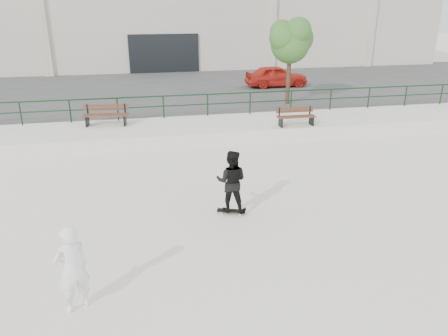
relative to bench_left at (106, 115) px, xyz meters
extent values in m
plane|color=silver|center=(3.47, -10.13, -0.93)|extent=(120.00, 120.00, 0.00)
cube|color=beige|center=(3.47, -0.63, -0.68)|extent=(30.00, 3.00, 0.50)
cube|color=#3D3D3D|center=(3.47, 7.87, -0.68)|extent=(60.00, 14.00, 0.50)
cylinder|color=#13361A|center=(3.47, 0.67, 0.57)|extent=(28.00, 0.06, 0.06)
cylinder|color=#13361A|center=(3.47, 0.67, 0.12)|extent=(28.00, 0.05, 0.05)
cylinder|color=#13361A|center=(-3.53, 0.67, 0.07)|extent=(0.06, 0.06, 1.00)
cylinder|color=#13361A|center=(-1.53, 0.67, 0.07)|extent=(0.06, 0.06, 1.00)
cylinder|color=#13361A|center=(0.47, 0.67, 0.07)|extent=(0.06, 0.06, 1.00)
cylinder|color=#13361A|center=(2.47, 0.67, 0.07)|extent=(0.06, 0.06, 1.00)
cylinder|color=#13361A|center=(4.47, 0.67, 0.07)|extent=(0.06, 0.06, 1.00)
cylinder|color=#13361A|center=(6.47, 0.67, 0.07)|extent=(0.06, 0.06, 1.00)
cylinder|color=#13361A|center=(8.47, 0.67, 0.07)|extent=(0.06, 0.06, 1.00)
cylinder|color=#13361A|center=(10.47, 0.67, 0.07)|extent=(0.06, 0.06, 1.00)
cylinder|color=#13361A|center=(12.47, 0.67, 0.07)|extent=(0.06, 0.06, 1.00)
cylinder|color=#13361A|center=(14.47, 0.67, 0.07)|extent=(0.06, 0.06, 1.00)
cylinder|color=#13361A|center=(16.47, 0.67, 0.07)|extent=(0.06, 0.06, 1.00)
cube|color=silver|center=(3.47, 21.87, 3.07)|extent=(44.00, 16.00, 8.00)
cube|color=black|center=(3.47, 13.82, 0.67)|extent=(5.00, 0.15, 3.20)
cube|color=silver|center=(-4.53, 13.77, 2.17)|extent=(0.60, 0.25, 6.20)
cube|color=silver|center=(11.47, 13.77, 2.17)|extent=(0.60, 0.25, 6.20)
cube|color=silver|center=(19.47, 13.77, 2.17)|extent=(0.60, 0.25, 6.20)
cube|color=#4D291A|center=(-0.03, -0.25, 0.02)|extent=(1.88, 0.34, 0.04)
cube|color=#4D291A|center=(-0.01, -0.07, 0.02)|extent=(1.88, 0.34, 0.04)
cube|color=#4D291A|center=(0.01, 0.12, 0.02)|extent=(1.88, 0.34, 0.04)
cube|color=#4D291A|center=(0.02, 0.20, 0.22)|extent=(1.88, 0.25, 0.10)
cube|color=#4D291A|center=(0.02, 0.20, 0.37)|extent=(1.88, 0.25, 0.10)
cube|color=black|center=(-0.79, 0.02, -0.21)|extent=(0.12, 0.53, 0.44)
cube|color=black|center=(-0.76, 0.29, 0.22)|extent=(0.07, 0.06, 0.44)
cube|color=black|center=(0.77, -0.16, -0.21)|extent=(0.12, 0.53, 0.44)
cube|color=black|center=(0.80, 0.11, 0.22)|extent=(0.07, 0.06, 0.44)
cube|color=#4D291A|center=(7.87, -1.86, -0.04)|extent=(1.64, 0.11, 0.04)
cube|color=#4D291A|center=(7.88, -1.70, -0.04)|extent=(1.64, 0.11, 0.04)
cube|color=#4D291A|center=(7.88, -1.53, -0.04)|extent=(1.64, 0.11, 0.04)
cube|color=#4D291A|center=(7.88, -1.46, 0.14)|extent=(1.64, 0.04, 0.09)
cube|color=#4D291A|center=(7.88, -1.46, 0.26)|extent=(1.64, 0.04, 0.09)
cube|color=black|center=(7.19, -1.70, -0.24)|extent=(0.06, 0.46, 0.38)
cube|color=black|center=(7.19, -1.46, 0.14)|extent=(0.05, 0.05, 0.38)
cube|color=black|center=(8.56, -1.70, -0.24)|extent=(0.06, 0.46, 0.38)
cube|color=black|center=(8.56, -1.46, 0.14)|extent=(0.05, 0.05, 0.38)
cylinder|color=#4F3E27|center=(8.88, 2.35, 0.85)|extent=(0.21, 0.21, 2.55)
sphere|color=#3A6525|center=(8.88, 2.35, 2.55)|extent=(1.91, 1.91, 1.91)
sphere|color=#3A6525|center=(9.41, 2.67, 2.76)|extent=(1.49, 1.49, 1.49)
sphere|color=#3A6525|center=(8.45, 2.14, 2.87)|extent=(1.38, 1.38, 1.38)
sphere|color=#3A6525|center=(9.09, 1.93, 3.18)|extent=(1.28, 1.28, 1.28)
sphere|color=#3A6525|center=(8.56, 2.78, 3.08)|extent=(1.17, 1.17, 1.17)
imported|color=red|center=(9.75, 6.96, 0.21)|extent=(3.78, 1.58, 1.28)
cube|color=black|center=(3.67, -8.14, -0.84)|extent=(0.80, 0.45, 0.02)
cube|color=brown|center=(3.67, -8.14, -0.86)|extent=(0.80, 0.45, 0.01)
cube|color=#9F9EA4|center=(3.43, -8.05, -0.88)|extent=(0.11, 0.17, 0.03)
cube|color=#9F9EA4|center=(3.92, -8.23, -0.88)|extent=(0.11, 0.17, 0.03)
cylinder|color=#EFE4C7|center=(3.39, -8.14, -0.90)|extent=(0.06, 0.04, 0.06)
cylinder|color=#EFE4C7|center=(3.46, -7.97, -0.90)|extent=(0.06, 0.04, 0.06)
cylinder|color=#EFE4C7|center=(3.89, -8.32, -0.90)|extent=(0.06, 0.04, 0.06)
cylinder|color=#EFE4C7|center=(3.95, -8.14, -0.90)|extent=(0.06, 0.04, 0.06)
imported|color=black|center=(3.67, -8.14, 0.03)|extent=(1.02, 0.91, 1.73)
imported|color=white|center=(-0.05, -11.41, -0.05)|extent=(0.77, 0.68, 1.76)
camera|label=1|loc=(1.36, -18.66, 4.60)|focal=35.00mm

